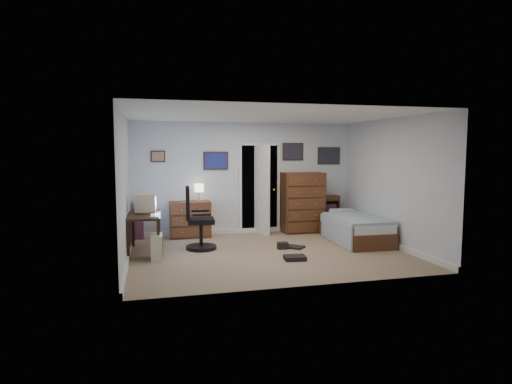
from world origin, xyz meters
TOP-DOWN VIEW (x-y plane):
  - floor at (0.00, 0.00)m, footprint 5.00×4.00m
  - computer_desk at (-2.29, 0.57)m, footprint 0.62×1.27m
  - crt_monitor at (-2.18, 0.72)m, footprint 0.39×0.36m
  - keyboard at (-2.02, 0.22)m, footprint 0.16×0.39m
  - pc_tower at (-2.00, 0.02)m, footprint 0.21×0.41m
  - office_chair at (-1.23, 0.60)m, footprint 0.62×0.62m
  - media_stack at (-2.32, 1.85)m, footprint 0.17×0.17m
  - low_dresser at (-1.26, 1.77)m, footprint 0.89×0.46m
  - table_lamp at (-1.06, 1.77)m, footprint 0.20×0.20m
  - doorway at (0.35, 2.27)m, footprint 0.96×1.12m
  - tall_dresser at (1.31, 1.75)m, footprint 0.94×0.57m
  - headboard_bookcase at (1.81, 1.86)m, footprint 0.91×0.26m
  - bed at (1.99, 0.47)m, footprint 1.00×1.80m
  - wall_posters at (0.57, 1.98)m, footprint 4.38×0.04m
  - floor_clutter at (0.39, -0.17)m, footprint 0.71×1.25m

SIDE VIEW (x-z plane):
  - floor at x=0.00m, z-range -0.02..0.00m
  - floor_clutter at x=0.39m, z-range -0.02..0.10m
  - pc_tower at x=-2.00m, z-range 0.00..0.43m
  - bed at x=1.99m, z-range -0.02..0.57m
  - low_dresser at x=-1.26m, z-range 0.00..0.78m
  - media_stack at x=-2.32m, z-range 0.00..0.84m
  - headboard_bookcase at x=1.81m, z-range 0.02..0.84m
  - office_chair at x=-1.23m, z-range -0.14..1.06m
  - computer_desk at x=-2.29m, z-range 0.19..0.92m
  - tall_dresser at x=1.31m, z-range 0.00..1.37m
  - keyboard at x=-2.02m, z-range 0.72..0.75m
  - crt_monitor at x=-2.18m, z-range 0.73..1.08m
  - doorway at x=0.35m, z-range -0.02..2.03m
  - table_lamp at x=-1.06m, z-range 0.87..1.25m
  - wall_posters at x=0.57m, z-range 1.45..2.05m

